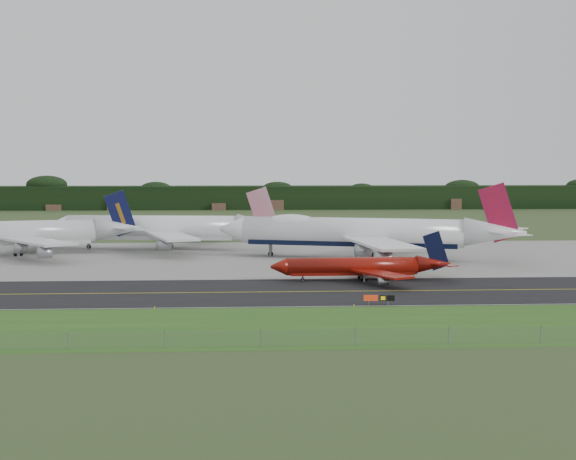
# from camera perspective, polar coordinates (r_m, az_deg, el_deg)

# --- Properties ---
(ground) EXTENTS (600.00, 600.00, 0.00)m
(ground) POSITION_cam_1_polar(r_m,az_deg,el_deg) (150.68, 4.50, -4.12)
(ground) COLOR #35431F
(ground) RESTS_ON ground
(grass_verge) EXTENTS (400.00, 30.00, 0.01)m
(grass_verge) POSITION_cam_1_polar(r_m,az_deg,el_deg) (116.63, 6.84, -6.72)
(grass_verge) COLOR #2C5B1A
(grass_verge) RESTS_ON ground
(taxiway) EXTENTS (400.00, 32.00, 0.02)m
(taxiway) POSITION_cam_1_polar(r_m,az_deg,el_deg) (146.77, 4.71, -4.36)
(taxiway) COLOR black
(taxiway) RESTS_ON ground
(apron) EXTENTS (400.00, 78.00, 0.01)m
(apron) POSITION_cam_1_polar(r_m,az_deg,el_deg) (200.89, 2.54, -1.92)
(apron) COLOR gray
(apron) RESTS_ON ground
(taxiway_centreline) EXTENTS (400.00, 0.40, 0.00)m
(taxiway_centreline) POSITION_cam_1_polar(r_m,az_deg,el_deg) (146.76, 4.71, -4.35)
(taxiway_centreline) COLOR gold
(taxiway_centreline) RESTS_ON taxiway
(taxiway_edge_line) EXTENTS (400.00, 0.25, 0.00)m
(taxiway_edge_line) POSITION_cam_1_polar(r_m,az_deg,el_deg) (131.64, 5.65, -5.39)
(taxiway_edge_line) COLOR silver
(taxiway_edge_line) RESTS_ON taxiway
(perimeter_fence) EXTENTS (320.00, 0.10, 320.00)m
(perimeter_fence) POSITION_cam_1_polar(r_m,az_deg,el_deg) (103.90, 8.11, -7.52)
(perimeter_fence) COLOR slate
(perimeter_fence) RESTS_ON ground
(horizon_treeline) EXTENTS (700.00, 25.00, 12.00)m
(horizon_treeline) POSITION_cam_1_polar(r_m,az_deg,el_deg) (422.16, -0.52, 2.26)
(horizon_treeline) COLOR black
(horizon_treeline) RESTS_ON ground
(jet_ba_747) EXTENTS (73.72, 59.62, 18.94)m
(jet_ba_747) POSITION_cam_1_polar(r_m,az_deg,el_deg) (196.47, 5.31, -0.19)
(jet_ba_747) COLOR white
(jet_ba_747) RESTS_ON ground
(jet_red_737) EXTENTS (36.24, 29.64, 9.81)m
(jet_red_737) POSITION_cam_1_polar(r_m,az_deg,el_deg) (160.42, 5.30, -2.62)
(jet_red_737) COLOR maroon
(jet_red_737) RESTS_ON ground
(jet_navy_gold) EXTENTS (62.80, 53.73, 16.35)m
(jet_navy_gold) POSITION_cam_1_polar(r_m,az_deg,el_deg) (216.13, -18.67, -0.27)
(jet_navy_gold) COLOR silver
(jet_navy_gold) RESTS_ON ground
(jet_star_tail) EXTENTS (65.15, 54.12, 17.18)m
(jet_star_tail) POSITION_cam_1_polar(r_m,az_deg,el_deg) (220.22, -8.75, 0.10)
(jet_star_tail) COLOR white
(jet_star_tail) RESTS_ON ground
(taxiway_sign) EXTENTS (5.04, 0.69, 1.68)m
(taxiway_sign) POSITION_cam_1_polar(r_m,az_deg,el_deg) (132.38, 6.49, -4.84)
(taxiway_sign) COLOR slate
(taxiway_sign) RESTS_ON ground
(edge_marker_left) EXTENTS (0.16, 0.16, 0.50)m
(edge_marker_left) POSITION_cam_1_polar(r_m,az_deg,el_deg) (129.81, -9.47, -5.48)
(edge_marker_left) COLOR yellow
(edge_marker_left) RESTS_ON ground
(edge_marker_center) EXTENTS (0.16, 0.16, 0.50)m
(edge_marker_center) POSITION_cam_1_polar(r_m,az_deg,el_deg) (130.29, 4.72, -5.39)
(edge_marker_center) COLOR yellow
(edge_marker_center) RESTS_ON ground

